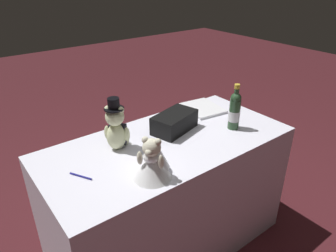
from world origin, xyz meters
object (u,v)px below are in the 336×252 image
signing_pen (82,176)px  champagne_bottle (235,110)px  teddy_bear_groom (116,128)px  guestbook (203,108)px  teddy_bear_bride (153,160)px  gift_case_black (174,122)px

signing_pen → champagne_bottle: bearing=174.6°
teddy_bear_groom → champagne_bottle: teddy_bear_groom is taller
teddy_bear_groom → guestbook: 0.75m
signing_pen → teddy_bear_groom: bearing=-153.5°
teddy_bear_bride → gift_case_black: 0.48m
teddy_bear_bride → champagne_bottle: bearing=-171.2°
champagne_bottle → gift_case_black: champagne_bottle is taller
teddy_bear_bride → gift_case_black: teddy_bear_bride is taller
teddy_bear_groom → teddy_bear_bride: 0.34m
champagne_bottle → guestbook: (-0.05, -0.33, -0.11)m
champagne_bottle → gift_case_black: bearing=-32.9°
signing_pen → guestbook: bearing=-167.0°
gift_case_black → guestbook: 0.38m
champagne_bottle → guestbook: size_ratio=1.02×
signing_pen → guestbook: 1.04m
champagne_bottle → signing_pen: champagne_bottle is taller
teddy_bear_groom → teddy_bear_bride: (-0.01, 0.33, -0.04)m
guestbook → teddy_bear_bride: bearing=38.8°
signing_pen → gift_case_black: size_ratio=0.38×
teddy_bear_bride → guestbook: 0.85m
champagne_bottle → teddy_bear_bride: bearing=8.8°
teddy_bear_bride → gift_case_black: size_ratio=0.73×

